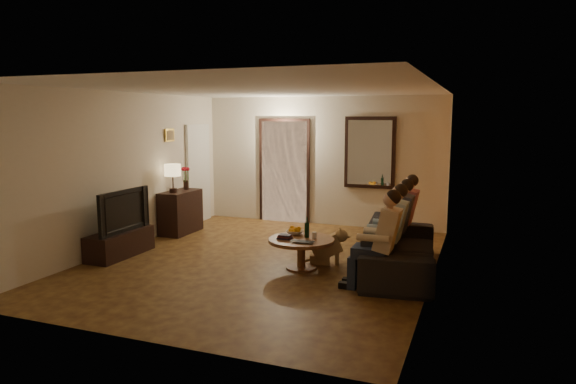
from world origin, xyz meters
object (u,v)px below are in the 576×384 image
at_px(tv, 118,211).
at_px(person_d, 403,218).
at_px(person_c, 397,226).
at_px(wine_bottle, 307,227).
at_px(tv_stand, 120,243).
at_px(dog, 326,246).
at_px(person_b, 390,234).
at_px(laptop, 301,243).
at_px(sofa, 401,248).
at_px(bowl, 295,232).
at_px(dresser, 181,212).
at_px(person_a, 382,244).
at_px(coffee_table, 301,254).
at_px(table_lamp, 173,178).

bearing_deg(tv, person_d, -68.66).
bearing_deg(person_c, wine_bottle, -154.57).
bearing_deg(tv_stand, dog, 12.86).
distance_m(person_b, laptop, 1.23).
bearing_deg(sofa, person_b, 155.68).
bearing_deg(tv_stand, bowl, 11.92).
height_order(dresser, person_d, person_d).
bearing_deg(tv, laptop, -88.49).
bearing_deg(person_a, person_b, 90.00).
xyz_separation_m(person_a, laptop, (-1.16, 0.24, -0.14)).
bearing_deg(person_a, bowl, 152.81).
bearing_deg(person_b, sofa, 71.57).
bearing_deg(dresser, coffee_table, -25.56).
relative_size(sofa, person_b, 1.99).
xyz_separation_m(dresser, tv, (0.00, -1.76, 0.33)).
height_order(table_lamp, tv_stand, table_lamp).
bearing_deg(sofa, dresser, 70.71).
xyz_separation_m(person_a, dog, (-1.00, 0.89, -0.32)).
height_order(bowl, wine_bottle, wine_bottle).
height_order(person_a, bowl, person_a).
bearing_deg(tv, bowl, -78.08).
xyz_separation_m(person_a, person_c, (0.00, 1.20, 0.00)).
bearing_deg(dresser, sofa, -13.40).
distance_m(wine_bottle, laptop, 0.41).
bearing_deg(person_a, person_c, 90.00).
relative_size(sofa, dog, 4.26).
distance_m(bowl, wine_bottle, 0.29).
height_order(sofa, person_c, person_c).
relative_size(sofa, person_a, 1.99).
distance_m(coffee_table, wine_bottle, 0.40).
bearing_deg(dresser, tv, -90.00).
xyz_separation_m(person_c, coffee_table, (-1.26, -0.68, -0.38)).
distance_m(dog, wine_bottle, 0.48).
xyz_separation_m(tv_stand, tv, (0.00, 0.00, 0.53)).
distance_m(dresser, person_a, 4.62).
distance_m(coffee_table, bowl, 0.38).
relative_size(tv_stand, person_a, 1.00).
xyz_separation_m(person_b, person_c, (0.00, 0.60, 0.00)).
distance_m(person_b, person_d, 1.20).
xyz_separation_m(tv, person_d, (4.19, 1.64, -0.13)).
height_order(dresser, person_c, person_c).
relative_size(person_c, wine_bottle, 3.87).
relative_size(dresser, table_lamp, 1.67).
xyz_separation_m(person_a, wine_bottle, (-1.21, 0.62, 0.01)).
bearing_deg(table_lamp, dresser, 90.00).
height_order(person_a, person_c, same).
bearing_deg(laptop, wine_bottle, 96.71).
bearing_deg(sofa, coffee_table, 99.58).
xyz_separation_m(table_lamp, dog, (3.20, -0.81, -0.79)).
bearing_deg(tv_stand, dresser, 90.00).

